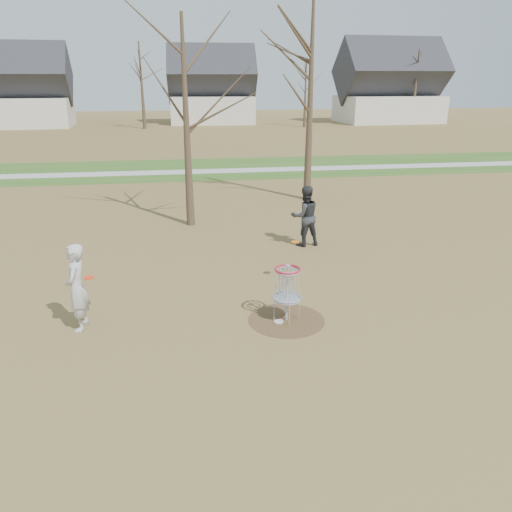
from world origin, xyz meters
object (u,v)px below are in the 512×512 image
at_px(player_standing, 77,288).
at_px(disc_grounded, 279,322).
at_px(disc_golf_basket, 287,284).
at_px(player_throwing, 305,216).

xyz_separation_m(player_standing, disc_grounded, (4.49, -0.40, -0.98)).
height_order(disc_grounded, disc_golf_basket, disc_golf_basket).
bearing_deg(disc_golf_basket, player_throwing, 72.06).
bearing_deg(disc_grounded, disc_golf_basket, 22.94).
height_order(player_throwing, disc_golf_basket, player_throwing).
bearing_deg(disc_grounded, player_throwing, 70.39).
bearing_deg(player_standing, disc_grounded, 87.53).
bearing_deg(disc_golf_basket, disc_grounded, -157.06).
bearing_deg(player_throwing, disc_golf_basket, 63.57).
distance_m(player_standing, player_throwing, 8.21).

